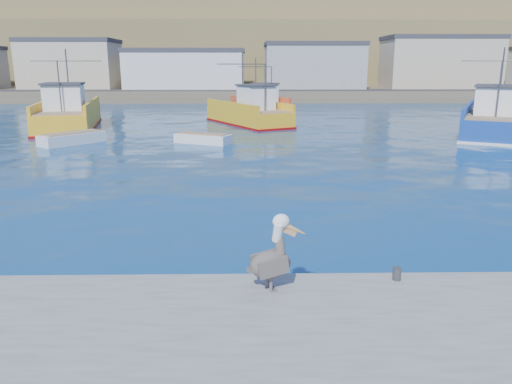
% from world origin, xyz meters
% --- Properties ---
extents(ground, '(260.00, 260.00, 0.00)m').
position_xyz_m(ground, '(0.00, 0.00, 0.00)').
color(ground, '#072852').
rests_on(ground, ground).
extents(dock_bollards, '(36.20, 0.20, 0.30)m').
position_xyz_m(dock_bollards, '(0.60, -3.40, 0.65)').
color(dock_bollards, '#4C4C4C').
rests_on(dock_bollards, dock).
extents(far_shore, '(200.00, 81.00, 24.00)m').
position_xyz_m(far_shore, '(0.00, 109.20, 8.98)').
color(far_shore, brown).
rests_on(far_shore, ground).
extents(trawler_yellow_a, '(6.70, 13.34, 6.70)m').
position_xyz_m(trawler_yellow_a, '(-15.74, 29.22, 1.12)').
color(trawler_yellow_a, gold).
rests_on(trawler_yellow_a, ground).
extents(trawler_yellow_b, '(8.25, 11.22, 6.44)m').
position_xyz_m(trawler_yellow_b, '(-0.25, 31.89, 1.01)').
color(trawler_yellow_b, gold).
rests_on(trawler_yellow_b, ground).
extents(trawler_blue, '(9.74, 13.30, 6.69)m').
position_xyz_m(trawler_blue, '(18.83, 24.41, 1.11)').
color(trawler_blue, navy).
rests_on(trawler_blue, ground).
extents(boat_orange, '(6.87, 8.76, 6.08)m').
position_xyz_m(boat_orange, '(1.11, 43.42, 1.03)').
color(boat_orange, '#C6441C').
rests_on(boat_orange, ground).
extents(skiff_left, '(4.05, 4.46, 0.97)m').
position_xyz_m(skiff_left, '(-12.55, 20.52, 0.31)').
color(skiff_left, silver).
rests_on(skiff_left, ground).
extents(skiff_mid, '(4.13, 2.94, 0.85)m').
position_xyz_m(skiff_mid, '(-3.54, 20.57, 0.27)').
color(skiff_mid, silver).
rests_on(skiff_mid, ground).
extents(pelican, '(1.36, 0.84, 1.71)m').
position_xyz_m(pelican, '(0.11, -3.83, 1.23)').
color(pelican, '#595451').
rests_on(pelican, dock).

